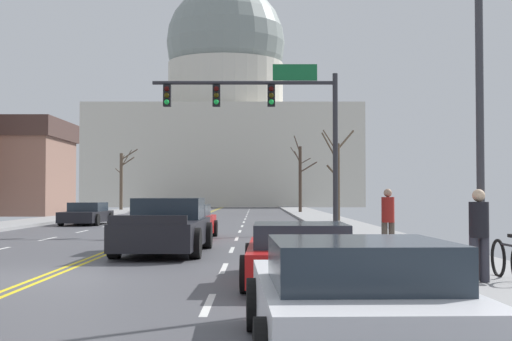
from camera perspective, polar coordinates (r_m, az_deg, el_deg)
The scene contains 17 objects.
ground at distance 14.72m, azimuth -16.68°, elevation -8.23°, with size 20.00×180.00×0.20m.
signal_gantry at distance 30.28m, azimuth 1.30°, elevation 4.89°, with size 7.91×0.41×7.07m.
street_lamp_right at distance 13.52m, azimuth 16.56°, elevation 13.01°, with size 2.19×0.24×8.51m.
capitol_building at distance 98.50m, azimuth -2.30°, elevation 4.42°, with size 35.93×18.43×33.25m.
sedan_near_00 at distance 26.49m, azimuth -5.43°, elevation -4.18°, with size 2.13×4.63×1.27m.
pickup_truck_near_01 at distance 20.27m, azimuth -7.12°, elevation -4.62°, with size 2.43×5.82×1.54m.
sedan_near_02 at distance 13.33m, azimuth 3.67°, elevation -6.76°, with size 2.17×4.73×1.13m.
sedan_near_03 at distance 7.37m, azimuth 8.00°, elevation -10.39°, with size 2.22×4.48×1.21m.
sedan_oncoming_00 at distance 39.58m, azimuth -13.30°, elevation -3.43°, with size 2.24×4.65×1.21m.
sedan_oncoming_01 at distance 51.42m, azimuth -6.66°, elevation -3.09°, with size 2.20×4.65×1.25m.
sedan_oncoming_02 at distance 65.27m, azimuth -8.35°, elevation -2.85°, with size 2.11×4.59×1.18m.
bare_tree_00 at distance 60.33m, azimuth 3.76°, elevation -0.48°, with size 2.24×1.68×6.41m.
bare_tree_02 at distance 40.55m, azimuth 6.72°, elevation -0.51°, with size 2.10×1.93×5.26m.
bare_tree_03 at distance 70.25m, azimuth -10.59°, elevation -0.67°, with size 2.37×1.16×5.94m.
pedestrian_00 at distance 19.12m, azimuth 10.74°, elevation -3.68°, with size 0.35×0.34×1.66m.
pedestrian_01 at distance 12.86m, azimuth 17.67°, elevation -4.64°, with size 0.35×0.34×1.61m.
bicycle_parked at distance 13.46m, azimuth 19.81°, elevation -6.80°, with size 0.12×1.77×0.85m.
Camera 1 is at (4.22, -14.00, 1.66)m, focal length 49.70 mm.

